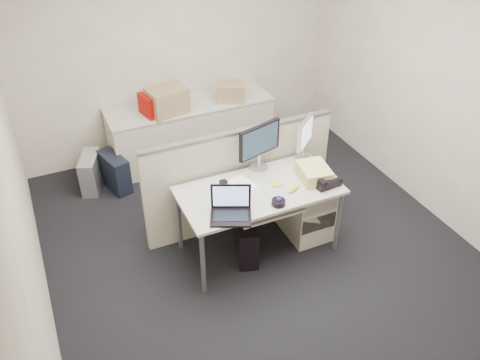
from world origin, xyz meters
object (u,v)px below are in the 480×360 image
laptop (231,206)px  desk (259,195)px  desk_phone (325,181)px  monitor_main (259,147)px

laptop → desk: bearing=58.4°
desk → laptop: size_ratio=4.30×
desk_phone → desk: bearing=159.4°
desk → monitor_main: size_ratio=3.14×
desk → desk_phone: 0.63m
laptop → desk_phone: laptop is taller
laptop → monitor_main: bearing=71.1°
desk → monitor_main: (0.15, 0.32, 0.30)m
desk → laptop: (-0.41, -0.28, 0.20)m
monitor_main → laptop: (-0.56, -0.60, -0.11)m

